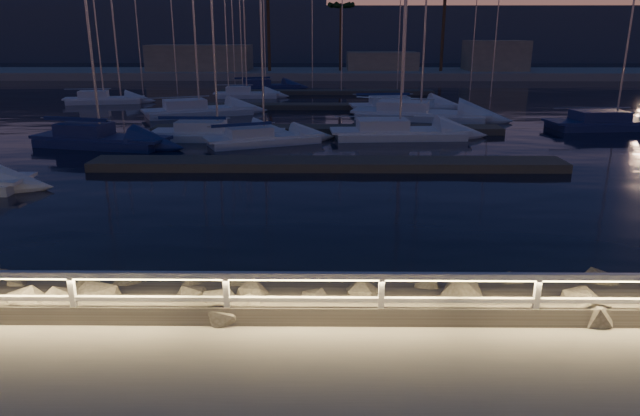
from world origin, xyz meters
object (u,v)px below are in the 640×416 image
at_px(sailboat_f, 261,138).
at_px(sailboat_j, 196,110).
at_px(sailboat_c, 215,133).
at_px(sailboat_m, 245,94).
at_px(sailboat_i, 102,99).
at_px(sailboat_k, 400,106).
at_px(sailboat_a, 98,138).
at_px(sailboat_n, 264,86).
at_px(sailboat_h, 612,122).
at_px(guard_rail, 326,286).
at_px(sailboat_g, 396,131).
at_px(sailboat_l, 417,113).

bearing_deg(sailboat_f, sailboat_j, 94.45).
xyz_separation_m(sailboat_c, sailboat_m, (-1.32, 22.98, -0.01)).
xyz_separation_m(sailboat_i, sailboat_k, (26.08, -5.00, 0.01)).
bearing_deg(sailboat_k, sailboat_f, -128.84).
height_order(sailboat_i, sailboat_j, sailboat_j).
relative_size(sailboat_a, sailboat_c, 1.00).
bearing_deg(sailboat_c, sailboat_m, 94.23).
height_order(sailboat_j, sailboat_n, sailboat_j).
height_order(sailboat_h, sailboat_j, sailboat_h).
distance_m(guard_rail, sailboat_k, 37.00).
relative_size(sailboat_c, sailboat_g, 0.95).
bearing_deg(guard_rail, sailboat_f, 99.50).
relative_size(sailboat_i, sailboat_l, 0.70).
relative_size(sailboat_c, sailboat_i, 1.13).
distance_m(sailboat_a, sailboat_m, 25.66).
distance_m(sailboat_c, sailboat_j, 10.63).
distance_m(guard_rail, sailboat_l, 32.55).
distance_m(sailboat_h, sailboat_m, 32.69).
height_order(sailboat_f, sailboat_m, sailboat_f).
bearing_deg(sailboat_l, sailboat_i, 175.69).
relative_size(sailboat_a, sailboat_h, 0.86).
height_order(sailboat_a, sailboat_i, sailboat_a).
xyz_separation_m(sailboat_j, sailboat_m, (1.96, 12.87, -0.05)).
xyz_separation_m(sailboat_f, sailboat_h, (22.55, 5.85, 0.04)).
distance_m(sailboat_k, sailboat_n, 22.02).
bearing_deg(sailboat_g, sailboat_c, 178.33).
height_order(sailboat_h, sailboat_k, sailboat_h).
relative_size(sailboat_c, sailboat_n, 1.01).
bearing_deg(sailboat_h, sailboat_k, 139.80).
bearing_deg(sailboat_f, sailboat_k, 33.05).
xyz_separation_m(sailboat_f, sailboat_i, (-16.45, 19.62, 0.03)).
height_order(guard_rail, sailboat_c, sailboat_c).
bearing_deg(sailboat_k, sailboat_n, 120.26).
bearing_deg(sailboat_c, guard_rail, -73.34).
height_order(sailboat_g, sailboat_i, sailboat_g).
height_order(sailboat_a, sailboat_g, sailboat_g).
bearing_deg(sailboat_f, sailboat_m, 76.24).
bearing_deg(sailboat_a, sailboat_c, 33.49).
height_order(sailboat_a, sailboat_l, sailboat_l).
distance_m(sailboat_g, sailboat_i, 30.01).
relative_size(sailboat_g, sailboat_h, 0.91).
distance_m(sailboat_g, sailboat_n, 32.45).
bearing_deg(sailboat_m, sailboat_h, -36.48).
xyz_separation_m(sailboat_a, sailboat_m, (4.78, 25.21, -0.05)).
xyz_separation_m(guard_rail, sailboat_a, (-12.70, 21.23, -0.91)).
xyz_separation_m(guard_rail, sailboat_j, (-9.88, 33.57, -0.91)).
bearing_deg(guard_rail, sailboat_i, 115.86).
relative_size(sailboat_h, sailboat_n, 1.18).
height_order(sailboat_f, sailboat_j, sailboat_j).
distance_m(sailboat_g, sailboat_l, 8.33).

